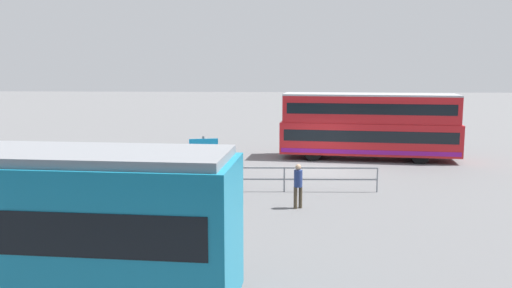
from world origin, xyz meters
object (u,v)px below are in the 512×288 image
pedestrian_near_railing (229,165)px  info_sign (204,154)px  double_decker_bus (369,126)px  pedestrian_crossing (298,183)px

pedestrian_near_railing → info_sign: (0.90, 1.59, 0.75)m
double_decker_bus → pedestrian_crossing: size_ratio=6.01×
pedestrian_near_railing → info_sign: size_ratio=0.69×
pedestrian_near_railing → double_decker_bus: bearing=-133.8°
double_decker_bus → pedestrian_near_railing: (7.27, 7.58, -0.94)m
double_decker_bus → info_sign: bearing=48.3°
pedestrian_crossing → info_sign: bearing=-25.4°
pedestrian_near_railing → pedestrian_crossing: bearing=130.9°
pedestrian_crossing → info_sign: (3.87, -1.83, 0.76)m
pedestrian_crossing → info_sign: 4.35m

